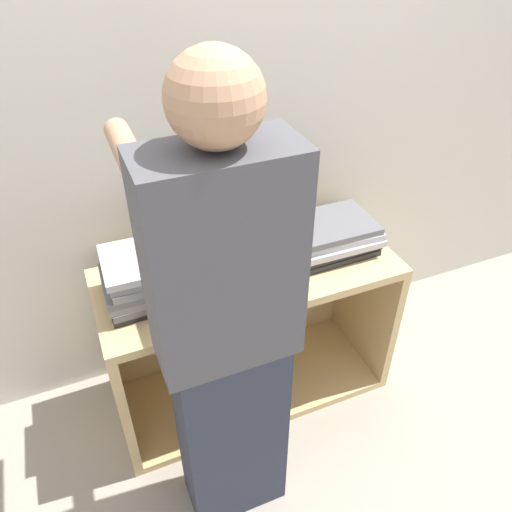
{
  "coord_description": "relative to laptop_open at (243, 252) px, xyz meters",
  "views": [
    {
      "loc": [
        -0.55,
        -1.16,
        1.89
      ],
      "look_at": [
        0.0,
        0.17,
        0.81
      ],
      "focal_mm": 35.0,
      "sensor_mm": 36.0,
      "label": 1
    }
  ],
  "objects": [
    {
      "name": "wall_back",
      "position": [
        0.0,
        0.3,
        0.46
      ],
      "size": [
        8.0,
        0.05,
        2.4
      ],
      "color": "beige",
      "rests_on": "ground_plane"
    },
    {
      "name": "laptop_stack_right",
      "position": [
        0.36,
        -0.05,
        0.01
      ],
      "size": [
        0.36,
        0.27,
        0.13
      ],
      "color": "#232326",
      "rests_on": "cart"
    },
    {
      "name": "ground_plane",
      "position": [
        0.0,
        -0.3,
        -0.74
      ],
      "size": [
        12.0,
        12.0,
        0.0
      ],
      "primitive_type": "plane",
      "color": "#9E9384"
    },
    {
      "name": "person",
      "position": [
        -0.24,
        -0.49,
        0.08
      ],
      "size": [
        0.4,
        0.53,
        1.64
      ],
      "color": "#2D3342",
      "rests_on": "ground_plane"
    },
    {
      "name": "cart",
      "position": [
        0.0,
        0.01,
        -0.4
      ],
      "size": [
        1.18,
        0.49,
        0.69
      ],
      "color": "tan",
      "rests_on": "ground_plane"
    },
    {
      "name": "laptop_stack_left",
      "position": [
        -0.37,
        -0.06,
        0.04
      ],
      "size": [
        0.36,
        0.27,
        0.18
      ],
      "color": "#232326",
      "rests_on": "cart"
    },
    {
      "name": "laptop_open",
      "position": [
        0.0,
        0.0,
        0.0
      ],
      "size": [
        0.33,
        0.33,
        0.26
      ],
      "color": "#333338",
      "rests_on": "cart"
    }
  ]
}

